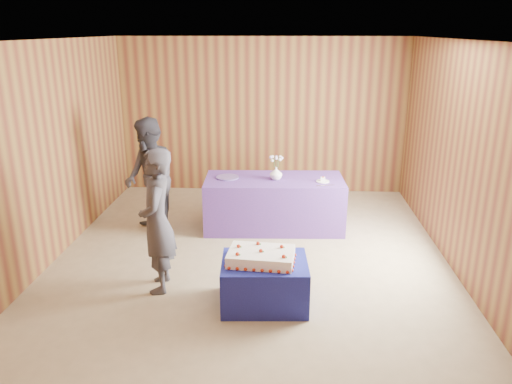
# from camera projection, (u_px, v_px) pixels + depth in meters

# --- Properties ---
(ground) EXTENTS (6.00, 6.00, 0.00)m
(ground) POSITION_uv_depth(u_px,v_px,m) (250.00, 262.00, 6.33)
(ground) COLOR gray
(ground) RESTS_ON ground
(room_shell) EXTENTS (5.04, 6.04, 2.72)m
(room_shell) POSITION_uv_depth(u_px,v_px,m) (249.00, 121.00, 5.77)
(room_shell) COLOR brown
(room_shell) RESTS_ON ground
(cake_table) EXTENTS (0.94, 0.75, 0.50)m
(cake_table) POSITION_uv_depth(u_px,v_px,m) (264.00, 283.00, 5.30)
(cake_table) COLOR navy
(cake_table) RESTS_ON ground
(serving_table) EXTENTS (2.04, 0.99, 0.75)m
(serving_table) POSITION_uv_depth(u_px,v_px,m) (274.00, 203.00, 7.33)
(serving_table) COLOR #5D3189
(serving_table) RESTS_ON ground
(sheet_cake) EXTENTS (0.75, 0.54, 0.16)m
(sheet_cake) POSITION_uv_depth(u_px,v_px,m) (261.00, 256.00, 5.19)
(sheet_cake) COLOR white
(sheet_cake) RESTS_ON cake_table
(vase) EXTENTS (0.22, 0.22, 0.18)m
(vase) POSITION_uv_depth(u_px,v_px,m) (276.00, 173.00, 7.16)
(vase) COLOR white
(vase) RESTS_ON serving_table
(flower_spray) EXTENTS (0.20, 0.20, 0.15)m
(flower_spray) POSITION_uv_depth(u_px,v_px,m) (276.00, 158.00, 7.09)
(flower_spray) COLOR #315D25
(flower_spray) RESTS_ON vase
(platter) EXTENTS (0.34, 0.34, 0.02)m
(platter) POSITION_uv_depth(u_px,v_px,m) (227.00, 177.00, 7.25)
(platter) COLOR #59458A
(platter) RESTS_ON serving_table
(plate) EXTENTS (0.23, 0.23, 0.01)m
(plate) POSITION_uv_depth(u_px,v_px,m) (323.00, 181.00, 7.08)
(plate) COLOR silver
(plate) RESTS_ON serving_table
(cake_slice) EXTENTS (0.07, 0.06, 0.08)m
(cake_slice) POSITION_uv_depth(u_px,v_px,m) (323.00, 179.00, 7.06)
(cake_slice) COLOR white
(cake_slice) RESTS_ON plate
(knife) EXTENTS (0.26, 0.08, 0.00)m
(knife) POSITION_uv_depth(u_px,v_px,m) (325.00, 185.00, 6.91)
(knife) COLOR #B5B4B9
(knife) RESTS_ON serving_table
(guest_left) EXTENTS (0.47, 0.64, 1.62)m
(guest_left) POSITION_uv_depth(u_px,v_px,m) (157.00, 221.00, 5.46)
(guest_left) COLOR #36353F
(guest_left) RESTS_ON ground
(guest_right) EXTENTS (0.98, 1.03, 1.68)m
(guest_right) POSITION_uv_depth(u_px,v_px,m) (150.00, 178.00, 6.93)
(guest_right) COLOR #2E2E37
(guest_right) RESTS_ON ground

